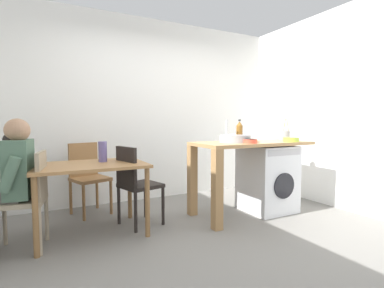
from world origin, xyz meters
The scene contains 18 objects.
ground_plane centered at (0.00, 0.00, 0.00)m, with size 5.46×5.46×0.00m, color slate.
wall_back centered at (0.00, 1.75, 1.35)m, with size 4.60×0.10×2.70m, color white.
wall_counter_side centered at (2.15, 0.00, 1.35)m, with size 0.10×3.80×2.70m, color white.
dining_table centered at (-1.02, 0.61, 0.64)m, with size 1.10×0.76×0.74m.
chair_person_seat centered at (-1.57, 0.50, 0.51)m, with size 0.46×0.46×0.90m.
chair_opposite centered at (-0.54, 0.64, 0.51)m, with size 0.49×0.49×0.90m.
chair_spare_by_wall centered at (-0.94, 1.38, 0.51)m, with size 0.51×0.51×0.90m.
seated_person centered at (-1.73, 0.52, 0.67)m, with size 0.53×0.53×1.20m.
kitchen_counter centered at (0.70, 0.41, 0.76)m, with size 1.50×0.68×0.92m.
washing_machine centered at (1.17, 0.40, 0.43)m, with size 0.60×0.61×0.86m.
sink_basin centered at (0.65, 0.41, 0.97)m, with size 0.38×0.38×0.09m, color #9EA0A5.
tap centered at (0.65, 0.59, 1.06)m, with size 0.02×0.02×0.28m, color #B2B2B7.
bottle_tall_green centered at (0.86, 0.60, 1.05)m, with size 0.08×0.08×0.28m.
mixing_bowl centered at (0.72, 0.21, 0.95)m, with size 0.17×0.17×0.05m.
utensil_crock centered at (1.54, 0.46, 0.99)m, with size 0.11×0.11×0.30m.
colander centered at (1.36, 0.19, 0.95)m, with size 0.20×0.20×0.06m.
vase centered at (-0.87, 0.71, 0.85)m, with size 0.09×0.09×0.22m, color slate.
scissors centered at (0.86, 0.31, 0.92)m, with size 0.15×0.06×0.01m.
Camera 1 is at (-1.45, -2.49, 1.16)m, focal length 27.16 mm.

